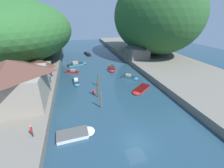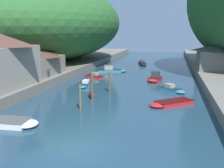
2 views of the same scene
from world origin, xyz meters
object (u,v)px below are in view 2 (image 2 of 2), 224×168
object	(u,v)px
boat_small_dinghy	(169,103)
boat_far_right_bank	(142,63)
boat_mid_channel	(93,76)
person_on_quay	(49,72)
boat_open_rowboat	(85,84)
boat_moored_right	(172,89)
channel_buoy_far	(91,95)
boathouse_shed	(37,62)
boat_white_cruiser	(155,78)
boat_cabin_cruiser	(13,123)
right_bank_cottage	(216,56)
boat_far_upstream	(112,70)
channel_buoy_near	(156,76)

from	to	relation	value
boat_small_dinghy	boat_far_right_bank	size ratio (longest dim) A/B	0.91
boat_small_dinghy	boat_mid_channel	bearing A→B (deg)	3.26
person_on_quay	boat_open_rowboat	bearing A→B (deg)	-65.54
boat_moored_right	boat_mid_channel	world-z (taller)	boat_moored_right
boat_mid_channel	channel_buoy_far	xyz separation A→B (m)	(4.44, -14.82, 0.12)
boathouse_shed	boat_open_rowboat	bearing A→B (deg)	-4.06
boat_small_dinghy	boat_far_right_bank	distance (m)	37.28
boat_mid_channel	boat_far_right_bank	bearing A→B (deg)	7.35
boat_white_cruiser	boat_mid_channel	size ratio (longest dim) A/B	0.92
boat_cabin_cruiser	boat_white_cruiser	bearing A→B (deg)	151.83
boat_open_rowboat	boat_mid_channel	bearing A→B (deg)	-85.27
boathouse_shed	person_on_quay	xyz separation A→B (m)	(3.36, -2.24, -1.13)
boat_far_right_bank	boat_small_dinghy	bearing A→B (deg)	87.89
boat_open_rowboat	boat_cabin_cruiser	xyz separation A→B (m)	(-0.67, -18.36, 0.02)
boat_open_rowboat	person_on_quay	size ratio (longest dim) A/B	2.97
right_bank_cottage	boat_far_right_bank	xyz separation A→B (m)	(-15.85, 14.92, -3.63)
boat_far_right_bank	boat_far_upstream	bearing A→B (deg)	55.83
boat_white_cruiser	boat_far_upstream	world-z (taller)	boat_white_cruiser
boathouse_shed	person_on_quay	size ratio (longest dim) A/B	6.30
right_bank_cottage	boat_far_right_bank	bearing A→B (deg)	136.73
boat_small_dinghy	channel_buoy_far	xyz separation A→B (m)	(-10.24, 1.04, 0.19)
right_bank_cottage	boat_moored_right	world-z (taller)	right_bank_cottage
boat_white_cruiser	boat_small_dinghy	world-z (taller)	boat_white_cruiser
boat_far_right_bank	person_on_quay	world-z (taller)	person_on_quay
boat_far_upstream	boat_far_right_bank	bearing A→B (deg)	140.94
boathouse_shed	boat_moored_right	world-z (taller)	boathouse_shed
boat_cabin_cruiser	person_on_quay	distance (m)	17.59
boat_mid_channel	boat_far_upstream	bearing A→B (deg)	9.95
person_on_quay	channel_buoy_near	bearing A→B (deg)	-46.19
boat_mid_channel	boat_open_rowboat	bearing A→B (deg)	-145.61
boathouse_shed	boat_small_dinghy	bearing A→B (deg)	-20.85
boat_open_rowboat	channel_buoy_near	world-z (taller)	channel_buoy_near
boat_white_cruiser	boat_small_dinghy	xyz separation A→B (m)	(2.77, -14.45, -0.29)
boathouse_shed	boat_cabin_cruiser	world-z (taller)	boathouse_shed
boat_cabin_cruiser	boat_small_dinghy	bearing A→B (deg)	122.76
boat_far_right_bank	person_on_quay	xyz separation A→B (m)	(-11.67, -30.18, 2.03)
boathouse_shed	channel_buoy_far	xyz separation A→B (m)	(12.29, -7.54, -3.11)
boat_small_dinghy	channel_buoy_far	bearing A→B (deg)	44.66
boat_white_cruiser	channel_buoy_far	size ratio (longest dim) A/B	3.75
boat_white_cruiser	person_on_quay	bearing A→B (deg)	40.33
channel_buoy_near	channel_buoy_far	xyz separation A→B (m)	(-7.56, -17.02, 0.02)
boat_cabin_cruiser	boat_moored_right	xyz separation A→B (m)	(14.59, 17.55, 0.06)
boat_far_right_bank	channel_buoy_far	size ratio (longest dim) A/B	5.86
boat_open_rowboat	channel_buoy_near	size ratio (longest dim) A/B	4.88
boat_far_upstream	boat_mid_channel	xyz separation A→B (m)	(-2.06, -6.92, -0.10)
boat_mid_channel	channel_buoy_far	distance (m)	15.47
person_on_quay	boat_cabin_cruiser	bearing A→B (deg)	-155.22
boathouse_shed	boat_small_dinghy	xyz separation A→B (m)	(22.54, -8.58, -3.30)
boat_small_dinghy	boat_cabin_cruiser	bearing A→B (deg)	86.60
channel_buoy_near	person_on_quay	distance (m)	20.34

